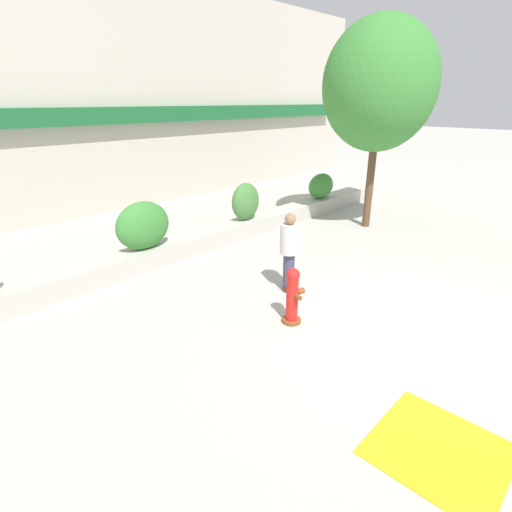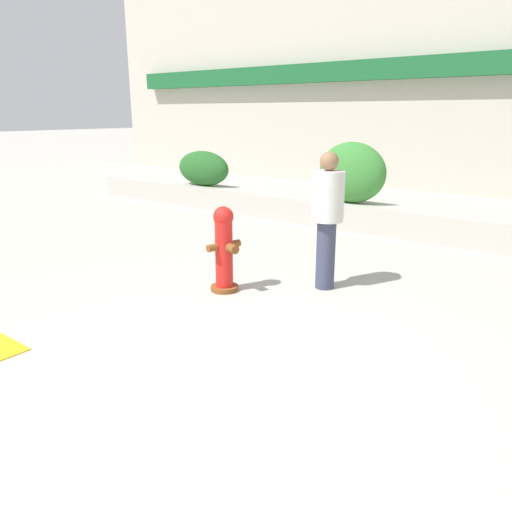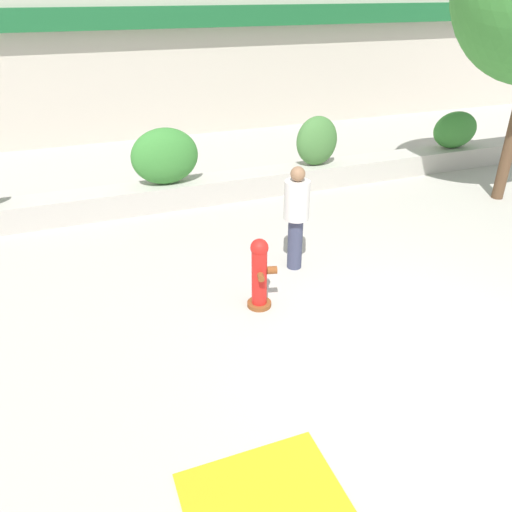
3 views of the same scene
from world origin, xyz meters
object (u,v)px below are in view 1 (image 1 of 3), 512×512
hedge_bush_1 (143,226)px  pedestrian (289,248)px  hedge_bush_2 (245,202)px  fire_hydrant (292,295)px  street_tree (380,86)px  hedge_bush_3 (321,186)px

hedge_bush_1 → pedestrian: size_ratio=0.79×
hedge_bush_1 → hedge_bush_2: 3.45m
fire_hydrant → street_tree: 7.70m
hedge_bush_1 → hedge_bush_2: bearing=0.0°
hedge_bush_2 → hedge_bush_3: size_ratio=0.90×
hedge_bush_3 → street_tree: 3.95m
hedge_bush_1 → pedestrian: bearing=-67.7°
hedge_bush_2 → street_tree: (3.41, -2.15, 3.18)m
hedge_bush_3 → fire_hydrant: size_ratio=1.14×
hedge_bush_3 → street_tree: bearing=-102.2°
hedge_bush_1 → hedge_bush_3: bearing=0.0°
hedge_bush_1 → hedge_bush_3: 7.32m
hedge_bush_3 → pedestrian: size_ratio=0.71×
fire_hydrant → pedestrian: bearing=42.2°
hedge_bush_2 → fire_hydrant: 5.21m
hedge_bush_2 → fire_hydrant: size_ratio=1.02×
hedge_bush_2 → pedestrian: size_ratio=0.64×
hedge_bush_3 → pedestrian: (-5.95, -3.35, 0.04)m
hedge_bush_1 → hedge_bush_2: hedge_bush_1 is taller
hedge_bush_2 → fire_hydrant: bearing=-125.7°
hedge_bush_1 → hedge_bush_3: size_ratio=1.12×
pedestrian → hedge_bush_2: bearing=58.3°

